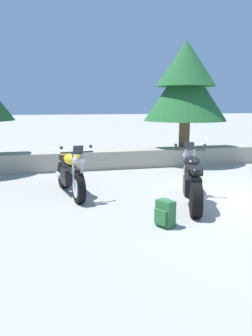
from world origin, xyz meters
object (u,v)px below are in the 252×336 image
Objects in this scene: motorcycle_black_centre at (192,181)px; motorcycle_yellow_near_left at (71,173)px; rider_backpack at (165,212)px; pine_tree_mid_left at (186,83)px.

motorcycle_yellow_near_left is at bearing 148.28° from motorcycle_black_centre.
motorcycle_yellow_near_left and motorcycle_black_centre have the same top height.
motorcycle_black_centre is at bearing 47.21° from rider_backpack.
motorcycle_yellow_near_left is 0.60× the size of pine_tree_mid_left.
pine_tree_mid_left reaches higher than motorcycle_black_centre.
pine_tree_mid_left is (4.15, 3.35, 2.17)m from motorcycle_yellow_near_left.
pine_tree_mid_left reaches higher than rider_backpack.
motorcycle_yellow_near_left reaches higher than rider_backpack.
pine_tree_mid_left is at bearing 38.90° from motorcycle_yellow_near_left.
rider_backpack is 6.86m from pine_tree_mid_left.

